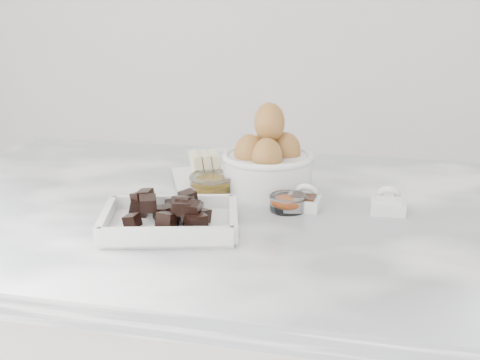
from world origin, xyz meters
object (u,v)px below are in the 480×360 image
vanilla_spoon (304,200)px  sugar_ramekin (257,171)px  butter_plate (211,173)px  egg_bowl (268,162)px  honey_bowl (212,184)px  zest_bowl (288,202)px  salt_spoon (388,203)px  chocolate_dish (170,217)px

vanilla_spoon → sugar_ramekin: bearing=135.4°
butter_plate → egg_bowl: 0.12m
honey_bowl → zest_bowl: honey_bowl is taller
salt_spoon → sugar_ramekin: bearing=160.0°
honey_bowl → zest_bowl: size_ratio=1.29×
sugar_ramekin → honey_bowl: sugar_ramekin is taller
honey_bowl → salt_spoon: salt_spoon is taller
butter_plate → honey_bowl: 0.07m
sugar_ramekin → chocolate_dish: bearing=-108.8°
chocolate_dish → honey_bowl: bearing=85.8°
butter_plate → chocolate_dish: bearing=-89.3°
butter_plate → egg_bowl: bearing=-6.2°
butter_plate → salt_spoon: (0.34, -0.09, -0.01)m
vanilla_spoon → butter_plate: bearing=152.3°
zest_bowl → butter_plate: bearing=144.3°
butter_plate → salt_spoon: butter_plate is taller
egg_bowl → vanilla_spoon: egg_bowl is taller
honey_bowl → vanilla_spoon: bearing=-12.9°
zest_bowl → sugar_ramekin: bearing=122.7°
butter_plate → sugar_ramekin: size_ratio=2.07×
vanilla_spoon → salt_spoon: 0.15m
vanilla_spoon → salt_spoon: size_ratio=0.99×
honey_bowl → chocolate_dish: bearing=-94.2°
chocolate_dish → sugar_ramekin: size_ratio=2.60×
egg_bowl → honey_bowl: size_ratio=2.06×
chocolate_dish → butter_plate: butter_plate is taller
vanilla_spoon → honey_bowl: bearing=167.1°
butter_plate → salt_spoon: 0.36m
butter_plate → zest_bowl: butter_plate is taller
chocolate_dish → vanilla_spoon: (0.20, 0.16, -0.01)m
butter_plate → sugar_ramekin: bearing=0.2°
egg_bowl → honey_bowl: 0.12m
honey_bowl → vanilla_spoon: (0.18, -0.04, -0.00)m
chocolate_dish → sugar_ramekin: bearing=71.2°
zest_bowl → vanilla_spoon: (0.03, 0.02, -0.00)m
honey_bowl → zest_bowl: (0.16, -0.06, -0.00)m
chocolate_dish → vanilla_spoon: 0.25m
egg_bowl → salt_spoon: size_ratio=2.40×
honey_bowl → salt_spoon: size_ratio=1.16×
salt_spoon → butter_plate: bearing=165.2°
salt_spoon → chocolate_dish: bearing=-153.3°
butter_plate → sugar_ramekin: 0.09m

